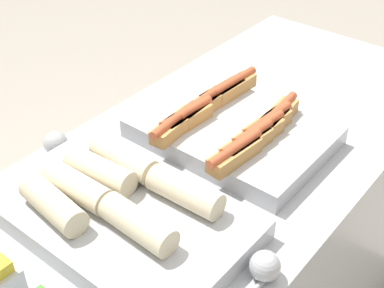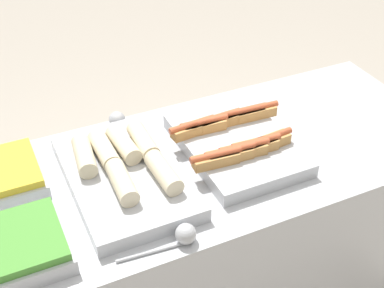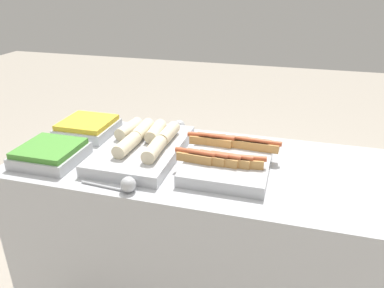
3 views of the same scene
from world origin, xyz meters
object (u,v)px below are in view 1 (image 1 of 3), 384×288
object	(u,v)px
tray_wraps	(119,209)
serving_spoon_far	(53,146)
tray_hotdogs	(232,128)
serving_spoon_near	(262,270)

from	to	relation	value
tray_wraps	serving_spoon_far	xyz separation A→B (m)	(0.06, 0.30, -0.01)
tray_hotdogs	serving_spoon_near	size ratio (longest dim) A/B	2.02
tray_wraps	tray_hotdogs	bearing A→B (deg)	-1.19
tray_hotdogs	serving_spoon_far	world-z (taller)	tray_hotdogs
serving_spoon_near	tray_hotdogs	bearing A→B (deg)	42.87
tray_wraps	serving_spoon_near	distance (m)	0.32
tray_hotdogs	serving_spoon_far	size ratio (longest dim) A/B	1.92
tray_wraps	serving_spoon_far	bearing A→B (deg)	77.74
tray_hotdogs	serving_spoon_near	world-z (taller)	tray_hotdogs
tray_wraps	serving_spoon_far	distance (m)	0.30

